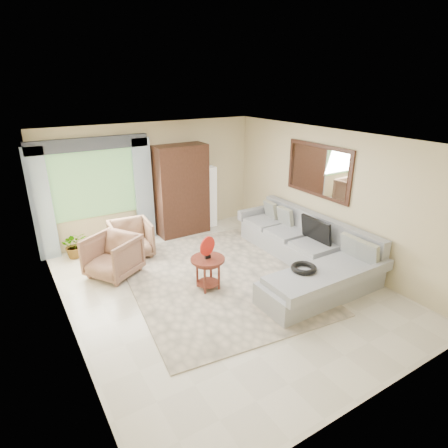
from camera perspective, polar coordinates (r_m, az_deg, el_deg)
ground at (r=6.73m, az=-0.25°, el=-9.70°), size 6.00×6.00×0.00m
area_rug at (r=7.00m, az=-1.29°, el=-8.29°), size 3.43×4.31×0.02m
sectional_sofa at (r=7.46m, az=12.29°, el=-4.51°), size 2.30×3.46×0.90m
tv_screen at (r=7.48m, az=13.84°, el=-0.90°), size 0.14×0.74×0.48m
garden_hose at (r=6.35m, az=12.07°, el=-6.58°), size 0.43×0.43×0.09m
coffee_table at (r=6.56m, az=-2.46°, el=-7.46°), size 0.59×0.59×0.59m
red_disc at (r=6.33m, az=-2.54°, el=-3.38°), size 0.33×0.12×0.34m
armchair_left at (r=7.26m, az=-16.61°, el=-4.72°), size 1.17×1.16×0.78m
armchair_right at (r=7.97m, az=-13.97°, el=-2.23°), size 0.87×0.89×0.75m
potted_plant at (r=8.30m, az=-21.85°, el=-2.96°), size 0.51×0.44×0.55m
armoire at (r=8.77m, az=-6.49°, el=5.13°), size 1.20×0.55×2.10m
floor_lamp at (r=9.26m, az=-2.10°, el=4.18°), size 0.24×0.24×1.50m
window at (r=8.33m, az=-19.28°, el=5.70°), size 1.80×0.04×1.40m
curtain_left at (r=8.17m, az=-26.05°, el=2.59°), size 0.40×0.08×2.30m
curtain_right at (r=8.58m, az=-12.13°, el=5.12°), size 0.40×0.08×2.30m
valance at (r=8.10m, az=-19.89°, el=11.39°), size 2.40×0.12×0.26m
wall_mirror at (r=7.79m, az=14.13°, el=7.91°), size 0.05×1.70×1.05m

